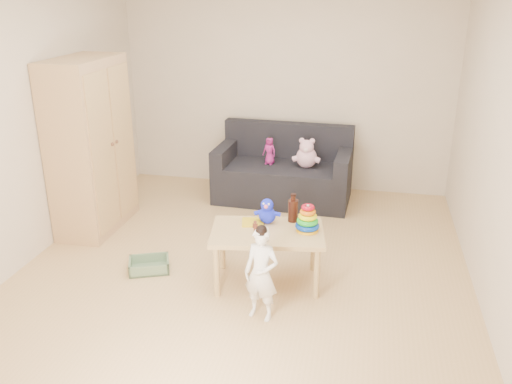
% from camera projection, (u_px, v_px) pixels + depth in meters
% --- Properties ---
extents(room, '(4.50, 4.50, 4.50)m').
position_uv_depth(room, '(244.00, 129.00, 4.50)').
color(room, tan).
rests_on(room, ground).
extents(wardrobe, '(0.49, 0.98, 1.77)m').
position_uv_depth(wardrobe, '(91.00, 146.00, 5.52)').
color(wardrobe, tan).
rests_on(wardrobe, ground).
extents(sofa, '(1.60, 0.85, 0.44)m').
position_uv_depth(sofa, '(283.00, 182.00, 6.45)').
color(sofa, black).
rests_on(sofa, ground).
extents(play_table, '(1.02, 0.74, 0.49)m').
position_uv_depth(play_table, '(267.00, 257.00, 4.64)').
color(play_table, tan).
rests_on(play_table, ground).
extents(storage_bin, '(0.43, 0.38, 0.11)m').
position_uv_depth(storage_bin, '(149.00, 265.00, 4.90)').
color(storage_bin, '#62805C').
rests_on(storage_bin, ground).
extents(toddler, '(0.31, 0.25, 0.74)m').
position_uv_depth(toddler, '(261.00, 275.00, 4.10)').
color(toddler, white).
rests_on(toddler, ground).
extents(pink_bear, '(0.27, 0.23, 0.29)m').
position_uv_depth(pink_bear, '(307.00, 155.00, 6.23)').
color(pink_bear, '#F7B6D3').
rests_on(pink_bear, sofa).
extents(doll, '(0.18, 0.15, 0.31)m').
position_uv_depth(doll, '(269.00, 151.00, 6.34)').
color(doll, '#AB207D').
rests_on(doll, sofa).
extents(ring_stacker, '(0.20, 0.20, 0.23)m').
position_uv_depth(ring_stacker, '(307.00, 221.00, 4.51)').
color(ring_stacker, '#FFB40D').
rests_on(ring_stacker, play_table).
extents(brown_bottle, '(0.09, 0.09, 0.25)m').
position_uv_depth(brown_bottle, '(293.00, 210.00, 4.69)').
color(brown_bottle, black).
rests_on(brown_bottle, play_table).
extents(blue_plush, '(0.22, 0.20, 0.23)m').
position_uv_depth(blue_plush, '(267.00, 210.00, 4.66)').
color(blue_plush, '#1C2AFF').
rests_on(blue_plush, play_table).
extents(wooden_figure, '(0.05, 0.05, 0.10)m').
position_uv_depth(wooden_figure, '(255.00, 226.00, 4.50)').
color(wooden_figure, '#5C291C').
rests_on(wooden_figure, play_table).
extents(yellow_book, '(0.22, 0.22, 0.01)m').
position_uv_depth(yellow_book, '(253.00, 222.00, 4.69)').
color(yellow_book, gold).
rests_on(yellow_book, play_table).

